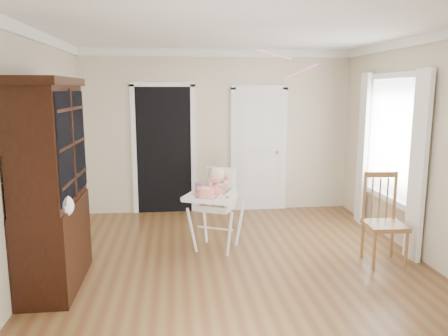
{
  "coord_description": "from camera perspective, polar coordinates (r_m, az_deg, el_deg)",
  "views": [
    {
      "loc": [
        -0.71,
        -4.78,
        2.05
      ],
      "look_at": [
        -0.11,
        0.54,
        1.09
      ],
      "focal_mm": 35.0,
      "sensor_mm": 36.0,
      "label": 1
    }
  ],
  "objects": [
    {
      "name": "window_right",
      "position": [
        6.33,
        20.8,
        2.59
      ],
      "size": [
        0.13,
        1.84,
        2.3
      ],
      "color": "white",
      "rests_on": "wall_right"
    },
    {
      "name": "wall_left",
      "position": [
        5.07,
        -24.01,
        1.35
      ],
      "size": [
        0.0,
        5.0,
        5.0
      ],
      "primitive_type": "plane",
      "rotation": [
        1.57,
        0.0,
        1.57
      ],
      "color": "beige",
      "rests_on": "floor"
    },
    {
      "name": "ceiling",
      "position": [
        4.88,
        2.12,
        17.82
      ],
      "size": [
        5.0,
        5.0,
        0.0
      ],
      "primitive_type": "plane",
      "rotation": [
        3.14,
        0.0,
        0.0
      ],
      "color": "white",
      "rests_on": "wall_back"
    },
    {
      "name": "crown_molding",
      "position": [
        4.87,
        2.12,
        17.12
      ],
      "size": [
        4.5,
        5.0,
        0.12
      ],
      "primitive_type": null,
      "color": "white",
      "rests_on": "ceiling"
    },
    {
      "name": "wall_back",
      "position": [
        7.35,
        -0.85,
        4.71
      ],
      "size": [
        4.5,
        0.0,
        4.5
      ],
      "primitive_type": "plane",
      "rotation": [
        1.57,
        0.0,
        0.0
      ],
      "color": "beige",
      "rests_on": "floor"
    },
    {
      "name": "floor",
      "position": [
        5.25,
        1.93,
        -12.81
      ],
      "size": [
        5.0,
        5.0,
        0.0
      ],
      "primitive_type": "plane",
      "color": "brown",
      "rests_on": "ground"
    },
    {
      "name": "dining_chair",
      "position": [
        5.55,
        20.14,
        -6.65
      ],
      "size": [
        0.47,
        0.47,
        1.08
      ],
      "rotation": [
        0.0,
        0.0,
        -0.06
      ],
      "color": "brown",
      "rests_on": "floor"
    },
    {
      "name": "wall_right",
      "position": [
        5.67,
        25.15,
        2.11
      ],
      "size": [
        0.0,
        5.0,
        5.0
      ],
      "primitive_type": "plane",
      "rotation": [
        1.57,
        0.0,
        -1.57
      ],
      "color": "beige",
      "rests_on": "floor"
    },
    {
      "name": "closet_door",
      "position": [
        7.47,
        4.54,
        2.25
      ],
      "size": [
        0.96,
        0.09,
        2.13
      ],
      "color": "white",
      "rests_on": "wall_back"
    },
    {
      "name": "doorway",
      "position": [
        7.33,
        -7.86,
        2.7
      ],
      "size": [
        1.06,
        0.05,
        2.22
      ],
      "color": "black",
      "rests_on": "wall_back"
    },
    {
      "name": "high_chair",
      "position": [
        5.61,
        -1.03,
        -4.14
      ],
      "size": [
        0.86,
        0.94,
        1.07
      ],
      "rotation": [
        0.0,
        0.0,
        -0.43
      ],
      "color": "white",
      "rests_on": "floor"
    },
    {
      "name": "cake",
      "position": [
        5.33,
        -2.41,
        -3.28
      ],
      "size": [
        0.28,
        0.28,
        0.13
      ],
      "color": "silver",
      "rests_on": "high_chair"
    },
    {
      "name": "baby",
      "position": [
        5.6,
        -0.93,
        -2.44
      ],
      "size": [
        0.3,
        0.32,
        0.5
      ],
      "rotation": [
        0.0,
        0.0,
        -0.43
      ],
      "color": "beige",
      "rests_on": "high_chair"
    },
    {
      "name": "streamer",
      "position": [
        5.09,
        6.57,
        14.52
      ],
      "size": [
        0.36,
        0.37,
        0.15
      ],
      "primitive_type": null,
      "rotation": [
        0.26,
        0.0,
        0.78
      ],
      "color": "pink",
      "rests_on": "ceiling"
    },
    {
      "name": "sippy_cup",
      "position": [
        5.55,
        -3.4,
        -2.6
      ],
      "size": [
        0.08,
        0.08,
        0.19
      ],
      "rotation": [
        0.0,
        0.0,
        -0.43
      ],
      "color": "pink",
      "rests_on": "high_chair"
    },
    {
      "name": "china_cabinet",
      "position": [
        4.81,
        -21.65,
        -2.1
      ],
      "size": [
        0.57,
        1.29,
        2.17
      ],
      "color": "black",
      "rests_on": "floor"
    }
  ]
}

